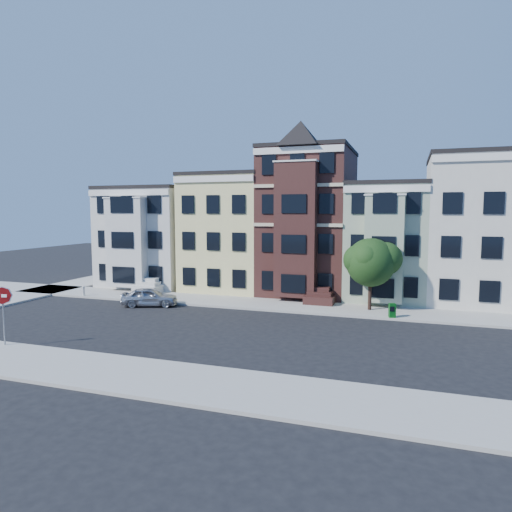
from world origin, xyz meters
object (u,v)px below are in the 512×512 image
(street_tree, at_px, (371,266))
(parked_car, at_px, (149,297))
(newspaper_box, at_px, (392,310))
(stop_sign, at_px, (3,312))
(fire_hydrant, at_px, (84,292))

(street_tree, relative_size, parked_car, 1.52)
(newspaper_box, height_order, stop_sign, stop_sign)
(fire_hydrant, xyz_separation_m, stop_sign, (5.50, -12.79, 1.40))
(newspaper_box, bearing_deg, street_tree, 113.32)
(newspaper_box, height_order, fire_hydrant, newspaper_box)
(newspaper_box, bearing_deg, fire_hydrant, 163.82)
(fire_hydrant, height_order, stop_sign, stop_sign)
(newspaper_box, distance_m, stop_sign, 22.76)
(street_tree, relative_size, fire_hydrant, 9.74)
(street_tree, bearing_deg, stop_sign, -139.46)
(street_tree, distance_m, newspaper_box, 3.64)
(street_tree, xyz_separation_m, newspaper_box, (1.59, -1.93, -2.66))
(stop_sign, bearing_deg, fire_hydrant, 97.29)
(newspaper_box, xyz_separation_m, fire_hydrant, (-24.29, 0.00, -0.14))
(street_tree, distance_m, parked_car, 16.23)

